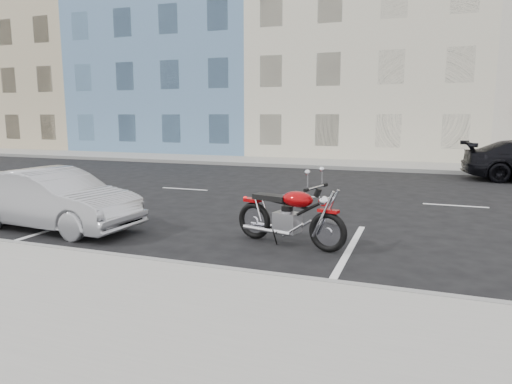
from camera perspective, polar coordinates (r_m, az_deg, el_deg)
ground at (r=13.04m, az=14.86°, el=-1.08°), size 120.00×120.00×0.00m
sidewalk_far at (r=22.45m, az=4.17°, el=3.74°), size 80.00×3.40×0.15m
curb_near at (r=8.71m, az=-25.69°, el=-6.40°), size 80.00×0.12×0.16m
curb_far at (r=20.83m, az=2.89°, el=3.32°), size 80.00×0.12×0.16m
bldg_far_west at (r=39.93m, az=-23.58°, el=14.03°), size 12.00×12.00×12.00m
bldg_blue at (r=33.04m, az=-7.66°, el=16.70°), size 12.00×12.00×13.00m
bldg_cream at (r=29.45m, az=14.42°, el=15.91°), size 12.00×12.00×11.50m
motorcycle at (r=7.89m, az=9.19°, el=-3.88°), size 2.21×0.91×1.13m
sedan_silver at (r=10.29m, az=-23.96°, el=-0.83°), size 3.88×1.61×1.25m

